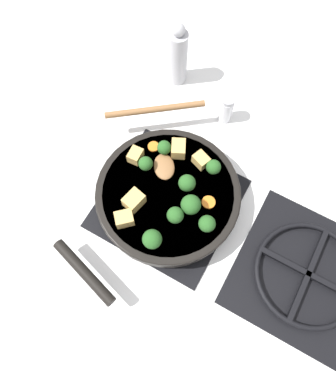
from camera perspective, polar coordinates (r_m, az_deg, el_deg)
name	(u,v)px	position (r m, az deg, el deg)	size (l,w,h in m)	color
ground_plane	(168,203)	(0.92, 0.00, -1.74)	(2.40, 2.40, 0.00)	white
front_burner_grate	(168,202)	(0.91, 0.00, -1.48)	(0.31, 0.31, 0.03)	black
rear_burner_grate	(307,275)	(0.92, 20.40, -11.71)	(0.31, 0.31, 0.03)	black
skillet_pan	(167,196)	(0.87, -0.12, -0.63)	(0.45, 0.34, 0.05)	black
wooden_spoon	(159,132)	(0.91, -1.42, 9.08)	(0.25, 0.24, 0.02)	olive
tofu_cube_center_large	(201,160)	(0.87, 5.05, 4.85)	(0.04, 0.03, 0.03)	tan
tofu_cube_near_handle	(135,155)	(0.88, -4.98, 5.57)	(0.04, 0.03, 0.03)	tan
tofu_cube_east_chunk	(178,149)	(0.88, 1.59, 6.62)	(0.04, 0.03, 0.03)	tan
tofu_cube_west_chunk	(134,201)	(0.83, -5.21, -1.31)	(0.04, 0.03, 0.03)	tan
tofu_cube_back_piece	(124,219)	(0.82, -6.67, -4.06)	(0.04, 0.03, 0.03)	tan
broccoli_floret_near_spoon	(191,205)	(0.81, 3.50, -1.94)	(0.04, 0.04, 0.05)	#709956
broccoli_floret_center_top	(175,215)	(0.81, 1.11, -3.55)	(0.04, 0.04, 0.04)	#709956
broccoli_floret_east_rim	(164,148)	(0.87, -0.59, 6.77)	(0.03, 0.03, 0.04)	#709956
broccoli_floret_west_rim	(213,167)	(0.86, 6.94, 3.78)	(0.03, 0.03, 0.04)	#709956
broccoli_floret_north_edge	(207,224)	(0.80, 5.97, -4.84)	(0.04, 0.04, 0.04)	#709956
broccoli_floret_south_cluster	(146,164)	(0.86, -3.43, 4.32)	(0.03, 0.03, 0.04)	#709956
broccoli_floret_mid_floret	(187,183)	(0.83, 2.91, 1.37)	(0.04, 0.04, 0.05)	#709956
broccoli_floret_small_inner	(152,239)	(0.79, -2.44, -7.19)	(0.04, 0.04, 0.05)	#709956
carrot_slice_orange_thin	(153,147)	(0.90, -2.23, 6.93)	(0.03, 0.03, 0.01)	orange
carrot_slice_near_center	(208,202)	(0.85, 6.19, -1.57)	(0.03, 0.03, 0.01)	orange
pepper_mill	(178,56)	(1.04, 1.51, 20.00)	(0.05, 0.05, 0.19)	#B2B2B7
salt_shaker	(226,109)	(1.01, 8.84, 12.37)	(0.04, 0.04, 0.09)	white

